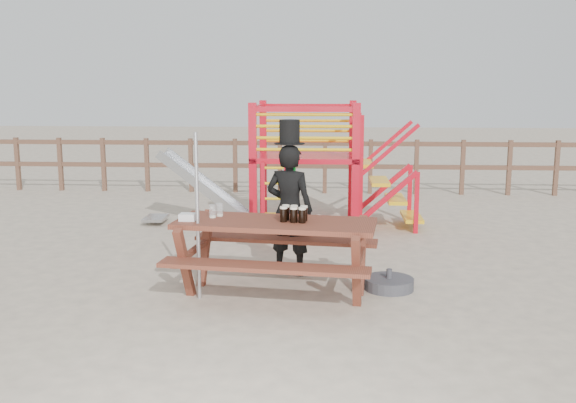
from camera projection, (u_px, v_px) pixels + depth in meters
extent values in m
plane|color=#C4B298|center=(277.00, 292.00, 7.43)|extent=(60.00, 60.00, 0.00)
cube|color=brown|center=(302.00, 143.00, 14.10)|extent=(15.00, 0.06, 0.10)
cube|color=brown|center=(302.00, 166.00, 14.19)|extent=(15.00, 0.06, 0.10)
cube|color=brown|center=(18.00, 164.00, 14.60)|extent=(0.09, 0.09, 1.20)
cube|color=brown|center=(60.00, 164.00, 14.54)|extent=(0.09, 0.09, 1.20)
cube|color=brown|center=(104.00, 165.00, 14.48)|extent=(0.09, 0.09, 1.20)
cube|color=brown|center=(147.00, 165.00, 14.41)|extent=(0.09, 0.09, 1.20)
cube|color=brown|center=(191.00, 165.00, 14.35)|extent=(0.09, 0.09, 1.20)
cube|color=brown|center=(235.00, 166.00, 14.29)|extent=(0.09, 0.09, 1.20)
cube|color=brown|center=(280.00, 166.00, 14.22)|extent=(0.09, 0.09, 1.20)
cube|color=brown|center=(325.00, 166.00, 14.16)|extent=(0.09, 0.09, 1.20)
cube|color=brown|center=(370.00, 167.00, 14.10)|extent=(0.09, 0.09, 1.20)
cube|color=brown|center=(416.00, 167.00, 14.04)|extent=(0.09, 0.09, 1.20)
cube|color=brown|center=(463.00, 167.00, 13.97)|extent=(0.09, 0.09, 1.20)
cube|color=brown|center=(509.00, 168.00, 13.91)|extent=(0.09, 0.09, 1.20)
cube|color=brown|center=(556.00, 168.00, 13.85)|extent=(0.09, 0.09, 1.20)
cube|color=red|center=(253.00, 170.00, 10.03)|extent=(0.12, 0.12, 2.10)
cube|color=red|center=(356.00, 171.00, 9.93)|extent=(0.12, 0.12, 2.10)
cube|color=red|center=(263.00, 159.00, 11.60)|extent=(0.12, 0.12, 2.10)
cube|color=red|center=(352.00, 160.00, 11.50)|extent=(0.12, 0.12, 2.10)
cube|color=red|center=(306.00, 156.00, 10.73)|extent=(1.72, 1.72, 0.08)
cube|color=red|center=(304.00, 109.00, 9.81)|extent=(1.60, 0.08, 0.08)
cube|color=red|center=(308.00, 106.00, 11.38)|extent=(1.60, 0.08, 0.08)
cube|color=red|center=(258.00, 107.00, 10.64)|extent=(0.08, 1.60, 0.08)
cube|color=red|center=(355.00, 108.00, 10.54)|extent=(0.08, 1.60, 0.08)
cylinder|color=yellow|center=(304.00, 150.00, 9.92)|extent=(1.50, 0.05, 0.05)
cylinder|color=yellow|center=(308.00, 141.00, 11.49)|extent=(1.50, 0.05, 0.05)
cylinder|color=yellow|center=(304.00, 138.00, 9.88)|extent=(1.50, 0.05, 0.05)
cylinder|color=yellow|center=(308.00, 131.00, 11.46)|extent=(1.50, 0.05, 0.05)
cylinder|color=yellow|center=(304.00, 126.00, 9.85)|extent=(1.50, 0.05, 0.05)
cylinder|color=yellow|center=(308.00, 121.00, 11.42)|extent=(1.50, 0.05, 0.05)
cylinder|color=yellow|center=(304.00, 115.00, 9.82)|extent=(1.50, 0.05, 0.05)
cylinder|color=yellow|center=(308.00, 111.00, 11.39)|extent=(1.50, 0.05, 0.05)
cube|color=red|center=(263.00, 200.00, 9.95)|extent=(0.06, 0.06, 1.20)
cube|color=red|center=(286.00, 201.00, 9.93)|extent=(0.06, 0.06, 1.20)
cylinder|color=yellow|center=(275.00, 229.00, 10.02)|extent=(0.36, 0.04, 0.04)
cylinder|color=yellow|center=(275.00, 214.00, 9.97)|extent=(0.36, 0.04, 0.04)
cylinder|color=yellow|center=(275.00, 199.00, 9.93)|extent=(0.36, 0.04, 0.04)
cylinder|color=yellow|center=(274.00, 183.00, 9.89)|extent=(0.36, 0.04, 0.04)
cylinder|color=yellow|center=(274.00, 168.00, 9.85)|extent=(0.36, 0.04, 0.04)
cube|color=yellow|center=(363.00, 163.00, 10.70)|extent=(0.30, 0.90, 0.06)
cube|color=yellow|center=(379.00, 181.00, 10.73)|extent=(0.30, 0.90, 0.06)
cube|color=yellow|center=(395.00, 199.00, 10.77)|extent=(0.30, 0.90, 0.06)
cube|color=yellow|center=(412.00, 217.00, 10.80)|extent=(0.30, 0.90, 0.06)
cube|color=red|center=(388.00, 196.00, 10.31)|extent=(0.95, 0.08, 0.86)
cube|color=red|center=(384.00, 188.00, 11.20)|extent=(0.95, 0.08, 0.86)
cube|color=#B2B4B9|center=(206.00, 189.00, 10.94)|extent=(1.53, 0.55, 1.21)
cube|color=#B2B4B9|center=(203.00, 189.00, 10.67)|extent=(1.58, 0.04, 1.28)
cube|color=#B2B4B9|center=(209.00, 184.00, 11.20)|extent=(1.58, 0.04, 1.28)
cube|color=#B2B4B9|center=(156.00, 218.00, 11.09)|extent=(0.35, 0.55, 0.05)
cube|color=brown|center=(275.00, 223.00, 7.19)|extent=(2.32, 1.10, 0.06)
cube|color=brown|center=(263.00, 267.00, 6.65)|extent=(2.25, 0.58, 0.04)
cube|color=brown|center=(286.00, 240.00, 7.84)|extent=(2.25, 0.58, 0.04)
cube|color=brown|center=(196.00, 257.00, 7.44)|extent=(0.25, 1.34, 0.80)
cube|color=brown|center=(359.00, 265.00, 7.09)|extent=(0.25, 1.34, 0.80)
imported|color=black|center=(290.00, 210.00, 8.03)|extent=(0.69, 0.55, 1.65)
cube|color=#0C8520|center=(293.00, 193.00, 8.11)|extent=(0.07, 0.04, 0.39)
cylinder|color=black|center=(290.00, 143.00, 7.88)|extent=(0.37, 0.37, 0.01)
cylinder|color=black|center=(290.00, 131.00, 7.85)|extent=(0.25, 0.25, 0.29)
cube|color=white|center=(293.00, 123.00, 7.95)|extent=(0.13, 0.04, 0.03)
cylinder|color=#B2B2B7|center=(198.00, 217.00, 7.04)|extent=(0.04, 0.04, 1.86)
cylinder|color=#3D3D42|center=(389.00, 284.00, 7.52)|extent=(0.58, 0.58, 0.13)
cylinder|color=#3D3D42|center=(389.00, 274.00, 7.50)|extent=(0.07, 0.07, 0.11)
cube|color=white|center=(188.00, 217.00, 7.19)|extent=(0.19, 0.15, 0.08)
cylinder|color=black|center=(284.00, 215.00, 7.12)|extent=(0.08, 0.08, 0.15)
cylinder|color=#FDF0CF|center=(284.00, 208.00, 7.10)|extent=(0.08, 0.08, 0.02)
cylinder|color=black|center=(294.00, 216.00, 7.09)|extent=(0.08, 0.08, 0.15)
cylinder|color=#FDF0CF|center=(294.00, 208.00, 7.07)|extent=(0.08, 0.08, 0.02)
cylinder|color=black|center=(302.00, 216.00, 7.07)|extent=(0.08, 0.08, 0.15)
cylinder|color=#FDF0CF|center=(302.00, 209.00, 7.05)|extent=(0.08, 0.08, 0.02)
cylinder|color=black|center=(286.00, 213.00, 7.22)|extent=(0.08, 0.08, 0.15)
cylinder|color=#FDF0CF|center=(286.00, 206.00, 7.20)|extent=(0.08, 0.08, 0.02)
cylinder|color=black|center=(294.00, 214.00, 7.19)|extent=(0.08, 0.08, 0.15)
cylinder|color=#FDF0CF|center=(294.00, 206.00, 7.18)|extent=(0.08, 0.08, 0.02)
cylinder|color=black|center=(304.00, 214.00, 7.17)|extent=(0.08, 0.08, 0.15)
cylinder|color=#FDF0CF|center=(304.00, 207.00, 7.15)|extent=(0.08, 0.08, 0.02)
cylinder|color=silver|center=(220.00, 210.00, 7.43)|extent=(0.08, 0.08, 0.15)
cylinder|color=#FDF0CF|center=(220.00, 215.00, 7.45)|extent=(0.07, 0.07, 0.02)
cylinder|color=silver|center=(213.00, 211.00, 7.35)|extent=(0.08, 0.08, 0.15)
cylinder|color=#FDF0CF|center=(213.00, 217.00, 7.36)|extent=(0.07, 0.07, 0.02)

